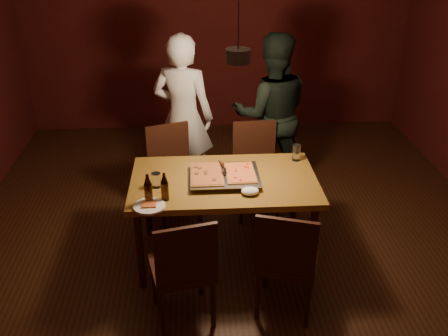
{
  "coord_description": "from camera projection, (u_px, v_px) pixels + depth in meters",
  "views": [
    {
      "loc": [
        -0.32,
        -3.53,
        2.65
      ],
      "look_at": [
        -0.1,
        0.0,
        0.85
      ],
      "focal_mm": 40.0,
      "sensor_mm": 36.0,
      "label": 1
    }
  ],
  "objects": [
    {
      "name": "room_shell",
      "position": [
        237.0,
        102.0,
        3.72
      ],
      "size": [
        6.0,
        6.0,
        6.0
      ],
      "color": "#3B1C10",
      "rests_on": "ground"
    },
    {
      "name": "dining_table",
      "position": [
        224.0,
        187.0,
        4.05
      ],
      "size": [
        1.5,
        0.9,
        0.75
      ],
      "color": "olive",
      "rests_on": "floor"
    },
    {
      "name": "chair_far_left",
      "position": [
        172.0,
        163.0,
        4.75
      ],
      "size": [
        0.54,
        0.54,
        0.49
      ],
      "rotation": [
        0.0,
        0.0,
        3.48
      ],
      "color": "#38190F",
      "rests_on": "floor"
    },
    {
      "name": "chair_far_right",
      "position": [
        256.0,
        160.0,
        4.82
      ],
      "size": [
        0.45,
        0.45,
        0.49
      ],
      "rotation": [
        0.0,
        0.0,
        3.21
      ],
      "color": "#38190F",
      "rests_on": "floor"
    },
    {
      "name": "chair_near_left",
      "position": [
        184.0,
        263.0,
        3.39
      ],
      "size": [
        0.5,
        0.5,
        0.49
      ],
      "rotation": [
        0.0,
        0.0,
        0.23
      ],
      "color": "#38190F",
      "rests_on": "floor"
    },
    {
      "name": "chair_near_right",
      "position": [
        286.0,
        255.0,
        3.47
      ],
      "size": [
        0.53,
        0.53,
        0.49
      ],
      "rotation": [
        0.0,
        0.0,
        -0.3
      ],
      "color": "#38190F",
      "rests_on": "floor"
    },
    {
      "name": "pizza_tray",
      "position": [
        225.0,
        177.0,
        4.0
      ],
      "size": [
        0.55,
        0.45,
        0.05
      ],
      "primitive_type": "cube",
      "rotation": [
        0.0,
        0.0,
        0.01
      ],
      "color": "silver",
      "rests_on": "dining_table"
    },
    {
      "name": "pizza_meat",
      "position": [
        207.0,
        174.0,
        3.97
      ],
      "size": [
        0.26,
        0.41,
        0.02
      ],
      "primitive_type": "cube",
      "rotation": [
        0.0,
        0.0,
        0.01
      ],
      "color": "maroon",
      "rests_on": "pizza_tray"
    },
    {
      "name": "pizza_cheese",
      "position": [
        240.0,
        173.0,
        3.99
      ],
      "size": [
        0.24,
        0.37,
        0.02
      ],
      "primitive_type": "cube",
      "rotation": [
        0.0,
        0.0,
        0.03
      ],
      "color": "gold",
      "rests_on": "pizza_tray"
    },
    {
      "name": "spatula",
      "position": [
        225.0,
        171.0,
        4.0
      ],
      "size": [
        0.13,
        0.25,
        0.04
      ],
      "primitive_type": null,
      "rotation": [
        0.0,
        0.0,
        0.16
      ],
      "color": "silver",
      "rests_on": "pizza_tray"
    },
    {
      "name": "beer_bottle_a",
      "position": [
        148.0,
        189.0,
        3.64
      ],
      "size": [
        0.06,
        0.06,
        0.23
      ],
      "color": "black",
      "rests_on": "dining_table"
    },
    {
      "name": "beer_bottle_b",
      "position": [
        165.0,
        187.0,
        3.68
      ],
      "size": [
        0.06,
        0.06,
        0.22
      ],
      "color": "black",
      "rests_on": "dining_table"
    },
    {
      "name": "water_glass_left",
      "position": [
        156.0,
        180.0,
        3.88
      ],
      "size": [
        0.07,
        0.07,
        0.12
      ],
      "primitive_type": "cylinder",
      "color": "silver",
      "rests_on": "dining_table"
    },
    {
      "name": "water_glass_right",
      "position": [
        296.0,
        153.0,
        4.3
      ],
      "size": [
        0.07,
        0.07,
        0.14
      ],
      "primitive_type": "cylinder",
      "color": "silver",
      "rests_on": "dining_table"
    },
    {
      "name": "plate_slice",
      "position": [
        149.0,
        206.0,
        3.63
      ],
      "size": [
        0.23,
        0.23,
        0.03
      ],
      "color": "white",
      "rests_on": "dining_table"
    },
    {
      "name": "napkin",
      "position": [
        250.0,
        191.0,
        3.78
      ],
      "size": [
        0.14,
        0.1,
        0.06
      ],
      "primitive_type": "ellipsoid",
      "color": "white",
      "rests_on": "dining_table"
    },
    {
      "name": "diner_white",
      "position": [
        183.0,
        117.0,
        5.0
      ],
      "size": [
        0.7,
        0.56,
        1.68
      ],
      "primitive_type": "imported",
      "rotation": [
        0.0,
        0.0,
        2.85
      ],
      "color": "white",
      "rests_on": "floor"
    },
    {
      "name": "diner_dark",
      "position": [
        271.0,
        114.0,
        5.1
      ],
      "size": [
        0.82,
        0.65,
        1.66
      ],
      "primitive_type": "imported",
      "rotation": [
        0.0,
        0.0,
        3.12
      ],
      "color": "black",
      "rests_on": "floor"
    },
    {
      "name": "pendant_lamp",
      "position": [
        238.0,
        54.0,
        3.56
      ],
      "size": [
        0.18,
        0.18,
        1.1
      ],
      "color": "black",
      "rests_on": "ceiling"
    }
  ]
}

